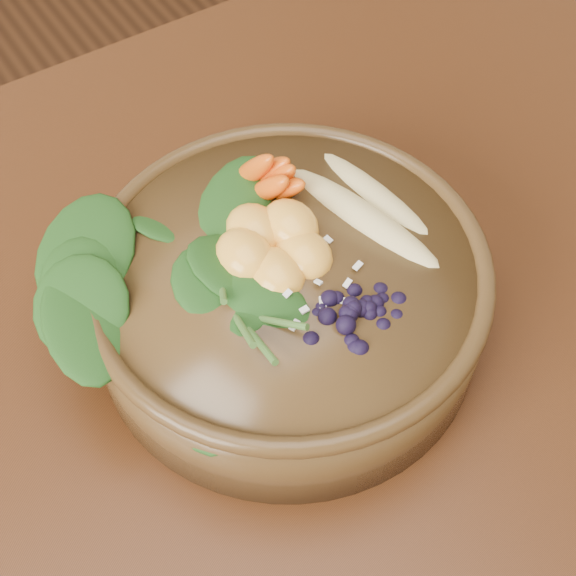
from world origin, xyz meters
name	(u,v)px	position (x,y,z in m)	size (l,w,h in m)	color
stoneware_bowl	(288,297)	(0.20, 0.11, 0.78)	(0.25, 0.25, 0.07)	#4D361B
kale_heap	(183,228)	(0.16, 0.16, 0.84)	(0.16, 0.15, 0.04)	#234F1B
carrot_cluster	(272,132)	(0.24, 0.18, 0.85)	(0.05, 0.05, 0.07)	orange
banana_halves	(370,191)	(0.27, 0.12, 0.83)	(0.07, 0.14, 0.02)	#E0CC84
mandarin_cluster	(273,234)	(0.20, 0.13, 0.83)	(0.07, 0.08, 0.03)	#FFAC36
blueberry_pile	(352,298)	(0.21, 0.06, 0.83)	(0.11, 0.09, 0.03)	black
coconut_flakes	(309,277)	(0.21, 0.09, 0.82)	(0.08, 0.06, 0.01)	white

